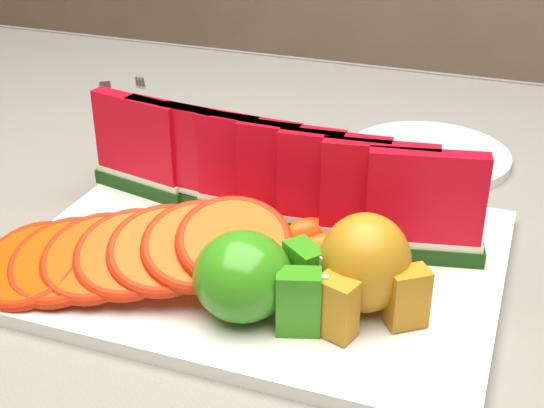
% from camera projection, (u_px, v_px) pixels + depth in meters
% --- Properties ---
extents(table, '(1.40, 0.90, 0.75)m').
position_uv_depth(table, '(239.00, 313.00, 0.76)').
color(table, brown).
rests_on(table, ground).
extents(tablecloth, '(1.53, 1.03, 0.20)m').
position_uv_depth(tablecloth, '(238.00, 260.00, 0.73)').
color(tablecloth, slate).
rests_on(tablecloth, table).
extents(platter, '(0.40, 0.30, 0.01)m').
position_uv_depth(platter, '(261.00, 258.00, 0.65)').
color(platter, silver).
rests_on(platter, tablecloth).
extents(apple_cluster, '(0.11, 0.09, 0.07)m').
position_uv_depth(apple_cluster, '(253.00, 278.00, 0.55)').
color(apple_cluster, '#3C9415').
rests_on(apple_cluster, platter).
extents(pear_cluster, '(0.09, 0.09, 0.08)m').
position_uv_depth(pear_cluster, '(366.00, 267.00, 0.56)').
color(pear_cluster, '#9B8013').
rests_on(pear_cluster, platter).
extents(side_plate, '(0.24, 0.24, 0.01)m').
position_uv_depth(side_plate, '(428.00, 155.00, 0.84)').
color(side_plate, silver).
rests_on(side_plate, tablecloth).
extents(fork, '(0.10, 0.18, 0.00)m').
position_uv_depth(fork, '(110.00, 102.00, 1.00)').
color(fork, silver).
rests_on(fork, tablecloth).
extents(watermelon_row, '(0.39, 0.07, 0.10)m').
position_uv_depth(watermelon_row, '(270.00, 177.00, 0.67)').
color(watermelon_row, '#133F11').
rests_on(watermelon_row, platter).
extents(orange_fan_front, '(0.27, 0.16, 0.07)m').
position_uv_depth(orange_fan_front, '(131.00, 253.00, 0.59)').
color(orange_fan_front, '#D3460D').
rests_on(orange_fan_front, platter).
extents(orange_fan_back, '(0.29, 0.11, 0.04)m').
position_uv_depth(orange_fan_back, '(304.00, 168.00, 0.75)').
color(orange_fan_back, '#D3460D').
rests_on(orange_fan_back, platter).
extents(tangerine_segments, '(0.23, 0.07, 0.03)m').
position_uv_depth(tangerine_segments, '(276.00, 236.00, 0.65)').
color(tangerine_segments, '#D5650E').
rests_on(tangerine_segments, platter).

